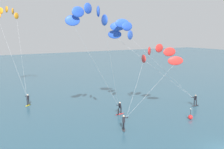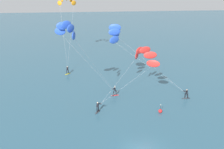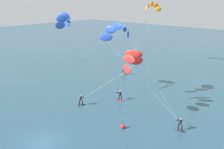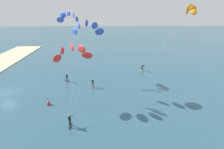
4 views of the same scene
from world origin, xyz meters
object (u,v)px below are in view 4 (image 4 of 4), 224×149
at_px(kitesurfer_mid_water, 86,30).
at_px(kitesurfer_downwind, 188,13).
at_px(marker_buoy, 49,103).
at_px(kitesurfer_nearshore, 70,19).
at_px(kitesurfer_far_out, 72,53).

distance_m(kitesurfer_mid_water, kitesurfer_downwind, 23.02).
relative_size(kitesurfer_mid_water, marker_buoy, 9.96).
height_order(kitesurfer_nearshore, kitesurfer_mid_water, kitesurfer_nearshore).
bearing_deg(marker_buoy, kitesurfer_far_out, 118.96).
distance_m(kitesurfer_mid_water, marker_buoy, 13.28).
height_order(kitesurfer_mid_water, kitesurfer_far_out, kitesurfer_mid_water).
height_order(kitesurfer_nearshore, kitesurfer_far_out, kitesurfer_nearshore).
bearing_deg(kitesurfer_nearshore, kitesurfer_downwind, 94.43).
xyz_separation_m(kitesurfer_nearshore, kitesurfer_mid_water, (7.15, 3.95, -1.30)).
height_order(kitesurfer_mid_water, marker_buoy, kitesurfer_mid_water).
distance_m(kitesurfer_far_out, kitesurfer_downwind, 26.89).
bearing_deg(kitesurfer_far_out, kitesurfer_mid_water, 151.43).
height_order(kitesurfer_mid_water, kitesurfer_downwind, kitesurfer_downwind).
relative_size(kitesurfer_nearshore, kitesurfer_downwind, 0.92).
distance_m(kitesurfer_far_out, marker_buoy, 8.58).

